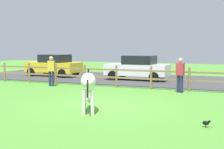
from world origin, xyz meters
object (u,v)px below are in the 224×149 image
Objects in this scene: parked_car_yellow at (54,65)px; visitor_right_of_tree at (51,70)px; crow_on_grass at (206,123)px; parked_car_white at (138,67)px; zebra at (88,84)px; visitor_left_of_tree at (180,74)px.

visitor_right_of_tree is (2.93, -4.57, 0.06)m from parked_car_yellow.
crow_on_grass is 0.05× the size of parked_car_white.
parked_car_yellow is (-11.74, 10.26, 0.72)m from crow_on_grass.
zebra is 7.22m from visitor_right_of_tree.
zebra is at bearing 172.68° from crow_on_grass.
visitor_right_of_tree is at bearing 147.15° from crow_on_grass.
visitor_right_of_tree is at bearing -177.40° from visitor_left_of_tree.
visitor_right_of_tree reaches higher than parked_car_yellow.
parked_car_white is 2.45× the size of visitor_right_of_tree.
zebra is 1.09× the size of visitor_right_of_tree.
crow_on_grass is 0.13× the size of visitor_left_of_tree.
parked_car_white is (-1.51, 9.69, -0.08)m from zebra.
zebra is 0.44× the size of parked_car_yellow.
parked_car_white reaches higher than crow_on_grass.
parked_car_white is 6.44m from parked_car_yellow.
zebra is at bearing -46.06° from visitor_right_of_tree.
parked_car_yellow is at bearing 156.78° from visitor_left_of_tree.
crow_on_grass is 6.33m from visitor_left_of_tree.
visitor_right_of_tree reaches higher than zebra.
visitor_right_of_tree is at bearing 133.94° from zebra.
visitor_left_of_tree is (9.91, -4.25, 0.06)m from parked_car_yellow.
parked_car_white is at bearing 51.98° from visitor_right_of_tree.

